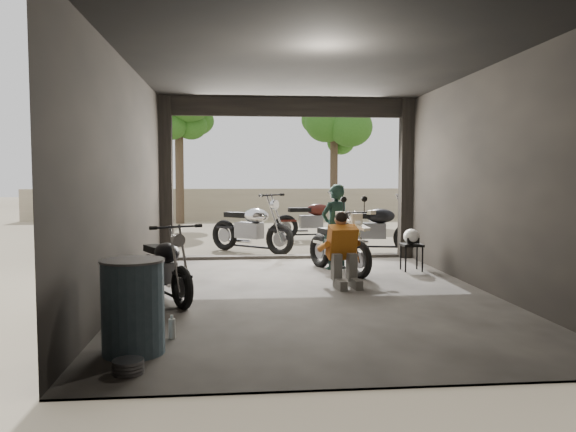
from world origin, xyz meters
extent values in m
plane|color=#7A6D56|center=(0.00, 0.00, 0.00)|extent=(80.00, 80.00, 0.00)
cube|color=#2D2B28|center=(0.00, 0.00, 0.01)|extent=(5.00, 7.00, 0.02)
plane|color=black|center=(0.00, 0.00, 3.20)|extent=(7.00, 7.00, 0.00)
cube|color=black|center=(0.00, -3.50, 1.60)|extent=(5.00, 0.02, 3.20)
cube|color=black|center=(-2.50, 0.00, 1.60)|extent=(0.02, 7.00, 3.20)
cube|color=black|center=(2.50, 0.00, 1.60)|extent=(0.02, 7.00, 3.20)
cube|color=black|center=(-2.38, 3.38, 1.60)|extent=(0.24, 0.24, 3.20)
cube|color=black|center=(2.38, 3.38, 1.60)|extent=(0.24, 0.24, 3.20)
cube|color=black|center=(0.00, 3.42, 3.02)|extent=(5.00, 0.16, 0.36)
cube|color=#2D2B28|center=(0.00, 3.50, 0.04)|extent=(5.00, 0.25, 0.08)
cube|color=gray|center=(0.00, 14.00, 0.60)|extent=(18.00, 0.30, 1.20)
cylinder|color=#382B1E|center=(-3.00, 12.50, 1.79)|extent=(0.30, 0.30, 3.58)
ellipsoid|color=#1E4C14|center=(-3.00, 12.50, 4.03)|extent=(2.20, 2.20, 3.14)
cylinder|color=#382B1E|center=(2.80, 14.00, 1.60)|extent=(0.30, 0.30, 3.20)
ellipsoid|color=#1E4C14|center=(2.80, 14.00, 3.60)|extent=(2.20, 2.20, 2.80)
imported|color=black|center=(0.71, 2.09, 0.76)|extent=(0.66, 0.56, 1.52)
cube|color=black|center=(2.00, 1.77, 0.47)|extent=(0.35, 0.35, 0.04)
cylinder|color=black|center=(1.85, 1.63, 0.24)|extent=(0.03, 0.03, 0.47)
cylinder|color=black|center=(2.15, 1.63, 0.24)|extent=(0.03, 0.03, 0.47)
cylinder|color=black|center=(1.85, 1.92, 0.24)|extent=(0.03, 0.03, 0.47)
cylinder|color=black|center=(2.15, 1.92, 0.24)|extent=(0.03, 0.03, 0.47)
ellipsoid|color=silver|center=(1.99, 1.74, 0.62)|extent=(0.29, 0.30, 0.26)
cylinder|color=#3B5363|center=(-2.00, -2.45, 0.44)|extent=(0.69, 0.69, 0.89)
cylinder|color=black|center=(2.71, 3.60, 1.03)|extent=(0.08, 0.08, 2.06)
cylinder|color=beige|center=(2.71, 3.58, 1.87)|extent=(0.75, 0.03, 0.75)
camera|label=1|loc=(-1.06, -7.67, 1.65)|focal=35.00mm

